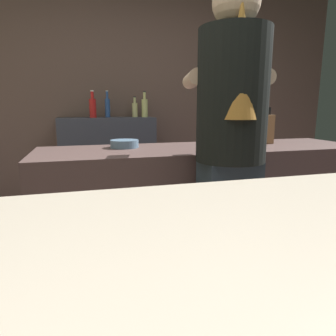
% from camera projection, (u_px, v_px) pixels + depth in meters
% --- Properties ---
extents(wall_back, '(5.20, 0.10, 2.70)m').
position_uv_depth(wall_back, '(119.00, 91.00, 3.28)').
color(wall_back, brown).
rests_on(wall_back, ground).
extents(prep_counter, '(2.10, 0.60, 0.92)m').
position_uv_depth(prep_counter, '(204.00, 215.00, 2.02)').
color(prep_counter, '#4D3A37').
rests_on(prep_counter, ground).
extents(back_shelf, '(0.95, 0.36, 1.07)m').
position_uv_depth(back_shelf, '(109.00, 169.00, 3.14)').
color(back_shelf, '#363944').
rests_on(back_shelf, ground).
extents(bartender, '(0.48, 0.55, 1.75)m').
position_uv_depth(bartender, '(231.00, 140.00, 1.47)').
color(bartender, '#2A3641').
rests_on(bartender, ground).
extents(knife_block, '(0.10, 0.08, 0.26)m').
position_uv_depth(knife_block, '(265.00, 129.00, 2.10)').
color(knife_block, '#8F643F').
rests_on(knife_block, prep_counter).
extents(mixing_bowl, '(0.18, 0.18, 0.05)m').
position_uv_depth(mixing_bowl, '(124.00, 144.00, 1.90)').
color(mixing_bowl, slate).
rests_on(mixing_bowl, prep_counter).
extents(chefs_knife, '(0.24, 0.08, 0.01)m').
position_uv_depth(chefs_knife, '(240.00, 146.00, 1.94)').
color(chefs_knife, silver).
rests_on(chefs_knife, prep_counter).
extents(bottle_olive_oil, '(0.06, 0.06, 0.27)m').
position_uv_depth(bottle_olive_oil, '(145.00, 107.00, 3.14)').
color(bottle_olive_oil, '#CFD17D').
rests_on(bottle_olive_oil, back_shelf).
extents(bottle_vinegar, '(0.05, 0.05, 0.27)m').
position_uv_depth(bottle_vinegar, '(108.00, 107.00, 3.07)').
color(bottle_vinegar, '#2E5292').
rests_on(bottle_vinegar, back_shelf).
extents(bottle_hot_sauce, '(0.06, 0.06, 0.21)m').
position_uv_depth(bottle_hot_sauce, '(135.00, 109.00, 3.18)').
color(bottle_hot_sauce, '#D5D186').
rests_on(bottle_hot_sauce, back_shelf).
extents(bottle_soy, '(0.07, 0.07, 0.26)m').
position_uv_depth(bottle_soy, '(93.00, 107.00, 2.93)').
color(bottle_soy, red).
rests_on(bottle_soy, back_shelf).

